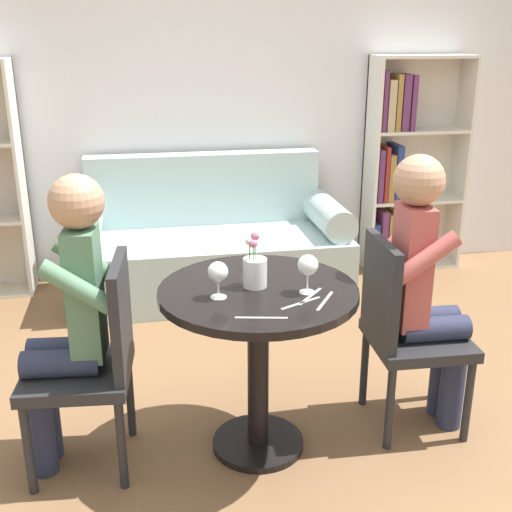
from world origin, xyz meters
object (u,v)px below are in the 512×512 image
(chair_right, at_px, (403,327))
(flower_vase, at_px, (255,269))
(chair_left, at_px, (94,357))
(person_left, at_px, (68,318))
(bookshelf_right, at_px, (402,168))
(wine_glass_right, at_px, (308,266))
(person_right, at_px, (426,286))
(couch, at_px, (210,248))
(wine_glass_left, at_px, (218,273))

(chair_right, bearing_deg, flower_vase, 94.93)
(chair_left, distance_m, person_left, 0.19)
(bookshelf_right, relative_size, flower_vase, 6.77)
(bookshelf_right, height_order, person_left, bookshelf_right)
(wine_glass_right, xyz_separation_m, flower_vase, (-0.19, 0.11, -0.04))
(flower_vase, bearing_deg, bookshelf_right, 54.19)
(person_right, height_order, wine_glass_right, person_right)
(couch, bearing_deg, person_right, -66.98)
(couch, distance_m, wine_glass_right, 1.99)
(wine_glass_right, bearing_deg, wine_glass_left, 177.62)
(person_left, relative_size, wine_glass_left, 8.39)
(bookshelf_right, bearing_deg, person_right, -109.67)
(bookshelf_right, xyz_separation_m, flower_vase, (-1.49, -2.06, 0.07))
(bookshelf_right, relative_size, wine_glass_left, 10.61)
(chair_right, height_order, wine_glass_left, same)
(chair_right, xyz_separation_m, person_left, (-1.42, -0.03, 0.17))
(chair_right, relative_size, wine_glass_left, 6.09)
(flower_vase, bearing_deg, chair_left, -179.62)
(wine_glass_right, distance_m, flower_vase, 0.22)
(chair_right, height_order, person_left, person_left)
(person_left, distance_m, flower_vase, 0.76)
(wine_glass_right, bearing_deg, couch, 95.45)
(chair_left, bearing_deg, flower_vase, 95.47)
(bookshelf_right, distance_m, wine_glass_left, 2.71)
(bookshelf_right, distance_m, person_left, 3.04)
(person_left, bearing_deg, wine_glass_right, 88.15)
(chair_left, distance_m, chair_right, 1.33)
(bookshelf_right, distance_m, person_right, 2.16)
(bookshelf_right, height_order, chair_right, bookshelf_right)
(person_right, height_order, wine_glass_left, person_right)
(bookshelf_right, bearing_deg, person_left, -137.36)
(couch, relative_size, chair_right, 2.06)
(chair_left, bearing_deg, person_right, 96.47)
(chair_left, bearing_deg, bookshelf_right, 139.04)
(chair_left, distance_m, wine_glass_left, 0.62)
(chair_right, relative_size, person_left, 0.73)
(couch, xyz_separation_m, person_right, (0.75, -1.77, 0.37))
(chair_left, relative_size, person_left, 0.73)
(couch, relative_size, flower_vase, 8.00)
(chair_left, bearing_deg, person_left, -93.45)
(couch, xyz_separation_m, wine_glass_left, (-0.17, -1.89, 0.54))
(chair_right, distance_m, wine_glass_right, 0.62)
(wine_glass_left, relative_size, flower_vase, 0.64)
(person_left, relative_size, flower_vase, 5.36)
(couch, bearing_deg, bookshelf_right, 10.16)
(couch, xyz_separation_m, flower_vase, (-0.01, -1.80, 0.52))
(person_left, height_order, wine_glass_right, person_left)
(chair_left, height_order, person_left, person_left)
(wine_glass_left, distance_m, wine_glass_right, 0.35)
(bookshelf_right, height_order, chair_left, bookshelf_right)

